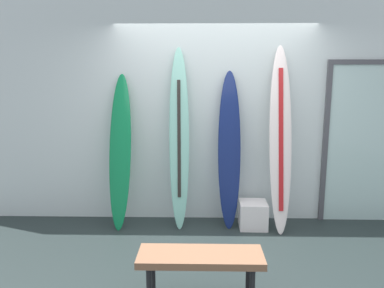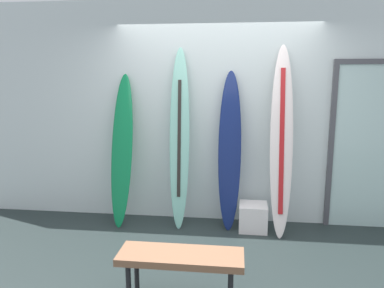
{
  "view_description": "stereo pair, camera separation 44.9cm",
  "coord_description": "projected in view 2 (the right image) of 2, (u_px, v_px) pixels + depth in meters",
  "views": [
    {
      "loc": [
        -0.19,
        -3.54,
        1.88
      ],
      "look_at": [
        -0.28,
        0.95,
        1.05
      ],
      "focal_mm": 34.98,
      "sensor_mm": 36.0,
      "label": 1
    },
    {
      "loc": [
        0.26,
        -3.51,
        1.88
      ],
      "look_at": [
        -0.28,
        0.95,
        1.05
      ],
      "focal_mm": 34.98,
      "sensor_mm": 36.0,
      "label": 2
    }
  ],
  "objects": [
    {
      "name": "surfboard_emerald",
      "position": [
        122.0,
        150.0,
        4.69
      ],
      "size": [
        0.29,
        0.49,
        1.9
      ],
      "color": "#0F7842",
      "rests_on": "ground"
    },
    {
      "name": "display_block_left",
      "position": [
        253.0,
        217.0,
        4.59
      ],
      "size": [
        0.35,
        0.35,
        0.33
      ],
      "color": "silver",
      "rests_on": "ground"
    },
    {
      "name": "glass_door",
      "position": [
        380.0,
        143.0,
        4.53
      ],
      "size": [
        1.2,
        0.06,
        2.07
      ],
      "color": "silver",
      "rests_on": "ground"
    },
    {
      "name": "bench",
      "position": [
        181.0,
        259.0,
        3.09
      ],
      "size": [
        1.04,
        0.36,
        0.43
      ],
      "color": "brown",
      "rests_on": "ground"
    },
    {
      "name": "surfboard_navy",
      "position": [
        230.0,
        151.0,
        4.56
      ],
      "size": [
        0.28,
        0.38,
        1.94
      ],
      "color": "navy",
      "rests_on": "ground"
    },
    {
      "name": "surfboard_seafoam",
      "position": [
        179.0,
        140.0,
        4.6
      ],
      "size": [
        0.27,
        0.42,
        2.22
      ],
      "color": "#83C9B6",
      "rests_on": "ground"
    },
    {
      "name": "ground",
      "position": [
        208.0,
        264.0,
        3.81
      ],
      "size": [
        8.0,
        8.0,
        0.04
      ],
      "primitive_type": "cube",
      "color": "#222B2B"
    },
    {
      "name": "wall_back",
      "position": [
        217.0,
        113.0,
        4.82
      ],
      "size": [
        7.2,
        0.2,
        2.8
      ],
      "primitive_type": "cube",
      "color": "silver",
      "rests_on": "ground"
    },
    {
      "name": "surfboard_ivory",
      "position": [
        281.0,
        142.0,
        4.39
      ],
      "size": [
        0.27,
        0.55,
        2.24
      ],
      "color": "white",
      "rests_on": "ground"
    }
  ]
}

